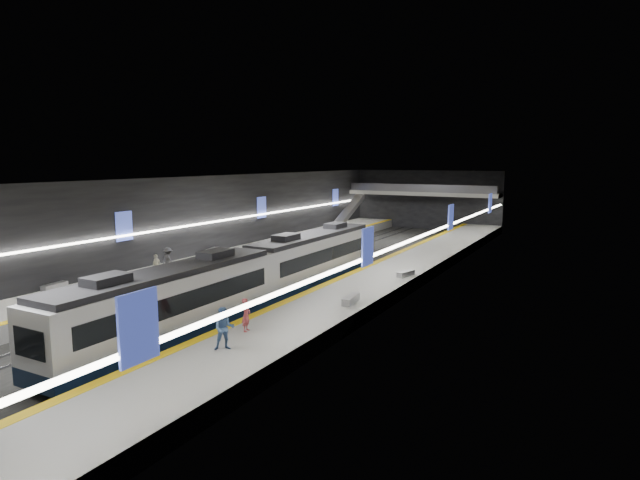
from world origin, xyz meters
The scene contains 26 objects.
ground centered at (0.00, 0.00, 0.00)m, with size 70.00×70.00×0.00m, color black.
ceiling centered at (0.00, 0.00, 8.00)m, with size 20.00×70.00×0.04m, color beige.
wall_left centered at (-10.00, 0.00, 4.00)m, with size 0.04×70.00×8.00m, color black.
wall_right centered at (10.00, 0.00, 4.00)m, with size 0.04×70.00×8.00m, color black.
wall_back centered at (0.00, 35.00, 4.00)m, with size 20.00×0.04×8.00m, color black.
platform_left centered at (-7.50, 0.00, 0.50)m, with size 5.00×70.00×1.00m, color slate.
tile_surface_left centered at (-7.50, 0.00, 1.01)m, with size 5.00×70.00×0.02m, color #A2A29D.
tactile_strip_left centered at (-5.30, 0.00, 1.02)m, with size 0.60×70.00×0.02m, color yellow.
platform_right centered at (7.50, 0.00, 0.50)m, with size 5.00×70.00×1.00m, color slate.
tile_surface_right centered at (7.50, 0.00, 1.01)m, with size 5.00×70.00×0.02m, color #A2A29D.
tactile_strip_right centered at (5.30, 0.00, 1.02)m, with size 0.60×70.00×0.02m, color yellow.
rails centered at (0.00, 0.00, 0.06)m, with size 6.52×70.00×0.12m.
train centered at (2.50, -8.75, 2.20)m, with size 2.69×30.04×3.60m.
ad_posters centered at (0.00, 1.00, 4.50)m, with size 19.94×53.50×2.20m.
cove_light_left centered at (-9.80, 0.00, 3.80)m, with size 0.25×68.60×0.12m, color white.
cove_light_right centered at (9.80, 0.00, 3.80)m, with size 0.25×68.60×0.12m, color white.
mezzanine_bridge centered at (0.00, 32.93, 5.04)m, with size 20.00×3.00×1.50m.
escalator centered at (-7.50, 26.00, 2.90)m, with size 1.20×8.00×0.60m, color #99999E.
bench_left_near centered at (-9.50, -14.29, 1.22)m, with size 0.50×1.81×0.44m, color #99999E.
bench_left_far centered at (-9.47, 1.42, 1.23)m, with size 0.53×1.90×0.47m, color #99999E.
bench_right_near centered at (8.88, -7.98, 1.23)m, with size 0.52×1.88×0.46m, color #99999E.
bench_right_far centered at (9.25, 0.58, 1.21)m, with size 0.47×1.68×0.41m, color #99999E.
passenger_right_a centered at (6.58, -15.20, 1.83)m, with size 0.61×0.40×1.66m, color #B14247.
passenger_right_b centered at (7.27, -17.77, 1.97)m, with size 0.95×0.74×1.95m, color #4B6DA3.
passenger_left_a centered at (-6.77, -8.01, 1.81)m, with size 0.95×0.40×1.62m, color silver.
passenger_left_b centered at (-6.74, -6.87, 1.98)m, with size 1.26×0.72×1.95m, color #3A3A41.
Camera 1 is at (21.98, -35.85, 9.44)m, focal length 30.00 mm.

